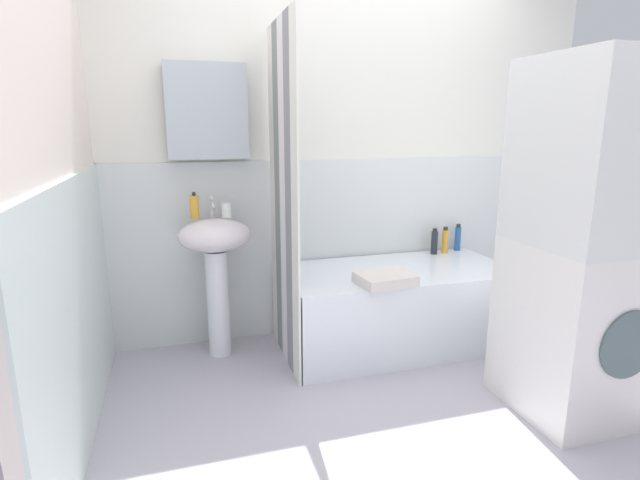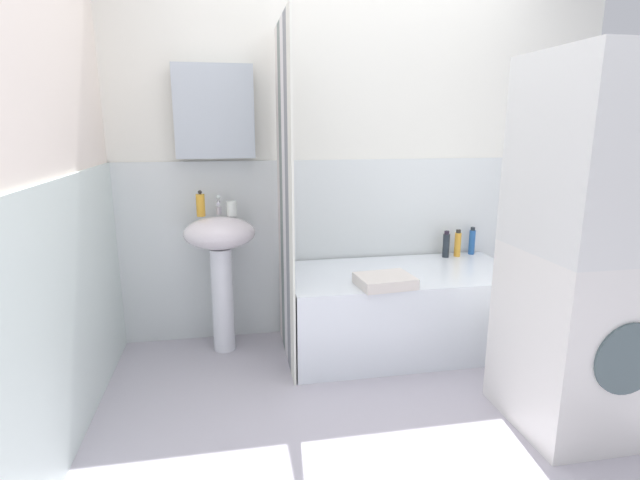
{
  "view_description": "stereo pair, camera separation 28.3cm",
  "coord_description": "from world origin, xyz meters",
  "views": [
    {
      "loc": [
        -1.1,
        -1.91,
        1.42
      ],
      "look_at": [
        -0.31,
        0.73,
        0.77
      ],
      "focal_mm": 27.41,
      "sensor_mm": 36.0,
      "label": 1
    },
    {
      "loc": [
        -0.82,
        -1.98,
        1.42
      ],
      "look_at": [
        -0.31,
        0.73,
        0.77
      ],
      "focal_mm": 27.41,
      "sensor_mm": 36.0,
      "label": 2
    }
  ],
  "objects": [
    {
      "name": "bathtub",
      "position": [
        0.25,
        0.85,
        0.26
      ],
      "size": [
        1.47,
        0.74,
        0.52
      ],
      "primitive_type": "cube",
      "color": "white",
      "rests_on": "ground_plane"
    },
    {
      "name": "ground_plane",
      "position": [
        0.0,
        0.0,
        -0.02
      ],
      "size": [
        4.8,
        5.6,
        0.04
      ],
      "primitive_type": "cube",
      "color": "#B8B2BE"
    },
    {
      "name": "wall_left_tiled",
      "position": [
        -1.57,
        0.34,
        1.12
      ],
      "size": [
        0.07,
        1.81,
        2.4
      ],
      "color": "white",
      "rests_on": "ground_plane"
    },
    {
      "name": "lotion_bottle",
      "position": [
        0.89,
        1.17,
        0.61
      ],
      "size": [
        0.04,
        0.04,
        0.2
      ],
      "color": "#25579F",
      "rests_on": "bathtub"
    },
    {
      "name": "towel_folded",
      "position": [
        0.05,
        0.59,
        0.55
      ],
      "size": [
        0.34,
        0.28,
        0.06
      ],
      "primitive_type": "cube",
      "rotation": [
        0.0,
        0.0,
        0.1
      ],
      "color": "silver",
      "rests_on": "bathtub"
    },
    {
      "name": "body_wash_bottle",
      "position": [
        0.76,
        1.13,
        0.61
      ],
      "size": [
        0.05,
        0.05,
        0.19
      ],
      "color": "gold",
      "rests_on": "bathtub"
    },
    {
      "name": "toothbrush_cup",
      "position": [
        -0.81,
        1.06,
        0.92
      ],
      "size": [
        0.06,
        0.06,
        0.09
      ],
      "primitive_type": "cylinder",
      "color": "silver",
      "rests_on": "sink"
    },
    {
      "name": "washer_dryer_stack",
      "position": [
        0.78,
        -0.09,
        0.86
      ],
      "size": [
        0.59,
        0.61,
        1.73
      ],
      "color": "white",
      "rests_on": "ground_plane"
    },
    {
      "name": "conditioner_bottle",
      "position": [
        0.67,
        1.12,
        0.61
      ],
      "size": [
        0.05,
        0.05,
        0.19
      ],
      "color": "#222A31",
      "rests_on": "bathtub"
    },
    {
      "name": "sink",
      "position": [
        -0.89,
        1.03,
        0.64
      ],
      "size": [
        0.44,
        0.34,
        0.87
      ],
      "color": "white",
      "rests_on": "ground_plane"
    },
    {
      "name": "soap_dispenser",
      "position": [
        -0.99,
        1.08,
        0.95
      ],
      "size": [
        0.05,
        0.05,
        0.16
      ],
      "color": "gold",
      "rests_on": "sink"
    },
    {
      "name": "faucet",
      "position": [
        -0.89,
        1.11,
        0.94
      ],
      "size": [
        0.03,
        0.12,
        0.12
      ],
      "color": "silver",
      "rests_on": "sink"
    },
    {
      "name": "wall_back_tiled",
      "position": [
        -0.05,
        1.26,
        1.14
      ],
      "size": [
        3.6,
        0.18,
        2.4
      ],
      "color": "white",
      "rests_on": "ground_plane"
    },
    {
      "name": "shower_curtain",
      "position": [
        -0.5,
        0.85,
        1.0
      ],
      "size": [
        0.01,
        0.74,
        2.0
      ],
      "color": "white",
      "rests_on": "ground_plane"
    }
  ]
}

